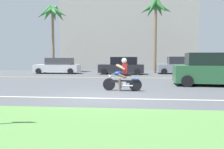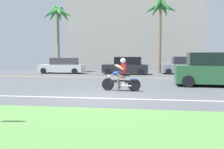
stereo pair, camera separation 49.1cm
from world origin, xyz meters
name	(u,v)px [view 2 (the right image)]	position (x,y,z in m)	size (l,w,h in m)	color
ground	(110,88)	(0.00, 3.00, -0.02)	(56.00, 30.00, 0.04)	#4C4F54
grass_median	(65,127)	(0.00, -4.10, 0.03)	(56.00, 3.80, 0.06)	#548442
lane_line_near	(98,98)	(0.00, -0.26, 0.00)	(50.40, 0.12, 0.01)	silver
lane_line_far	(121,78)	(0.00, 8.81, 0.00)	(50.40, 0.12, 0.01)	yellow
motorcyclist	(121,77)	(0.71, 1.82, 0.67)	(1.89, 0.62, 1.58)	black
suv_nearby	(217,70)	(5.82, 4.39, 0.91)	(4.66, 2.38, 1.87)	#2D663D
parked_car_0	(63,66)	(-6.29, 12.90, 0.73)	(4.43, 1.83, 1.56)	silver
parked_car_1	(126,66)	(0.15, 12.63, 0.76)	(4.35, 2.05, 1.65)	#232328
parked_car_2	(182,66)	(5.53, 13.64, 0.77)	(3.80, 1.91, 1.67)	#8C939E
palm_tree_0	(58,15)	(-7.54, 15.07, 6.17)	(3.62, 3.67, 7.28)	#846B4C
palm_tree_1	(161,11)	(3.43, 14.59, 6.21)	(3.41, 2.99, 7.39)	#846B4C
building_far	(133,36)	(0.44, 21.00, 4.40)	(17.09, 4.00, 8.80)	#BCB7AD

